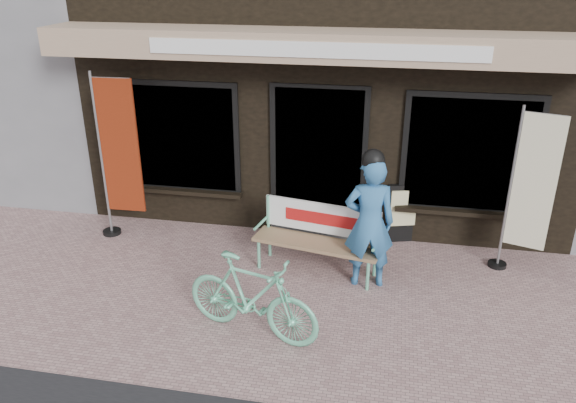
% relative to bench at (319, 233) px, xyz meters
% --- Properties ---
extents(ground, '(70.00, 70.00, 0.00)m').
position_rel_bench_xyz_m(ground, '(-0.16, -0.99, -0.52)').
color(ground, gray).
rests_on(ground, ground).
extents(storefront, '(7.00, 6.77, 6.00)m').
position_rel_bench_xyz_m(storefront, '(-0.16, 3.97, 2.47)').
color(storefront, black).
rests_on(storefront, ground).
extents(bench, '(1.67, 0.71, 0.88)m').
position_rel_bench_xyz_m(bench, '(0.00, 0.00, 0.00)').
color(bench, '#66C79D').
rests_on(bench, ground).
extents(person, '(0.65, 0.48, 1.75)m').
position_rel_bench_xyz_m(person, '(0.63, -0.23, 0.34)').
color(person, '#2E68A1').
rests_on(person, ground).
extents(bicycle, '(1.61, 0.84, 0.93)m').
position_rel_bench_xyz_m(bicycle, '(-0.50, -1.50, -0.05)').
color(bicycle, '#66C79D').
rests_on(bicycle, ground).
extents(nobori_red, '(0.70, 0.27, 2.37)m').
position_rel_bench_xyz_m(nobori_red, '(-2.88, 0.44, 0.71)').
color(nobori_red, gray).
rests_on(nobori_red, ground).
extents(nobori_cream, '(0.64, 0.32, 2.16)m').
position_rel_bench_xyz_m(nobori_cream, '(2.52, 0.43, 0.60)').
color(nobori_cream, gray).
rests_on(nobori_cream, ground).
extents(menu_stand, '(0.44, 0.21, 0.86)m').
position_rel_bench_xyz_m(menu_stand, '(1.04, 0.99, -0.07)').
color(menu_stand, black).
rests_on(menu_stand, ground).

